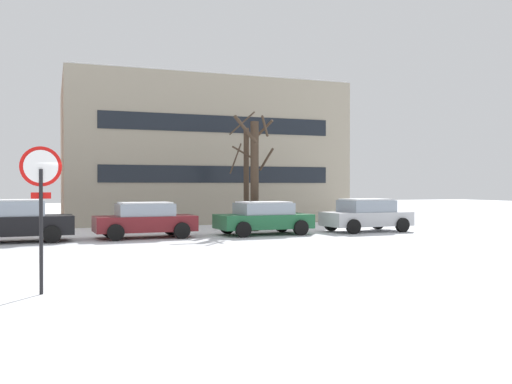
# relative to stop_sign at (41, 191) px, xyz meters

# --- Properties ---
(ground_plane) EXTENTS (120.00, 120.00, 0.00)m
(ground_plane) POSITION_rel_stop_sign_xyz_m (1.19, 1.22, -1.97)
(ground_plane) COLOR white
(road_surface) EXTENTS (80.00, 9.83, 0.00)m
(road_surface) POSITION_rel_stop_sign_xyz_m (1.19, 5.13, -1.97)
(road_surface) COLOR silver
(road_surface) RESTS_ON ground
(stop_sign) EXTENTS (0.76, 0.12, 2.81)m
(stop_sign) POSITION_rel_stop_sign_xyz_m (0.00, 0.00, 0.00)
(stop_sign) COLOR black
(stop_sign) RESTS_ON ground
(parked_car_black) EXTENTS (4.56, 2.17, 1.57)m
(parked_car_black) POSITION_rel_stop_sign_xyz_m (-1.32, 10.95, -1.18)
(parked_car_black) COLOR black
(parked_car_black) RESTS_ON ground
(parked_car_maroon) EXTENTS (3.98, 2.15, 1.43)m
(parked_car_maroon) POSITION_rel_stop_sign_xyz_m (3.65, 11.08, -1.24)
(parked_car_maroon) COLOR maroon
(parked_car_maroon) RESTS_ON ground
(parked_car_green) EXTENTS (4.03, 2.27, 1.41)m
(parked_car_green) POSITION_rel_stop_sign_xyz_m (8.61, 10.88, -1.25)
(parked_car_green) COLOR #1E6038
(parked_car_green) RESTS_ON ground
(parked_car_silver) EXTENTS (4.00, 2.25, 1.49)m
(parked_car_silver) POSITION_rel_stop_sign_xyz_m (13.58, 10.83, -1.22)
(parked_car_silver) COLOR silver
(parked_car_silver) RESTS_ON ground
(tree_far_mid) EXTENTS (1.51, 1.60, 5.72)m
(tree_far_mid) POSITION_rel_stop_sign_xyz_m (8.84, 13.86, 0.57)
(tree_far_mid) COLOR #423326
(tree_far_mid) RESTS_ON ground
(tree_far_left) EXTENTS (1.87, 1.85, 5.31)m
(tree_far_left) POSITION_rel_stop_sign_xyz_m (8.92, 12.83, 0.78)
(tree_far_left) COLOR #423326
(tree_far_left) RESTS_ON ground
(building_far_right) EXTENTS (15.78, 11.63, 8.17)m
(building_far_right) POSITION_rel_stop_sign_xyz_m (8.61, 23.30, 2.12)
(building_far_right) COLOR #9E937F
(building_far_right) RESTS_ON ground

